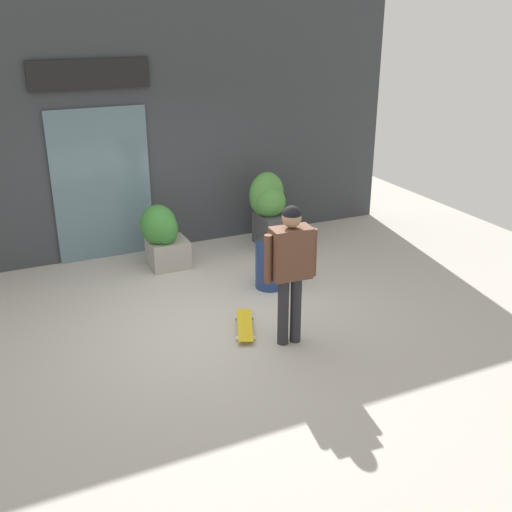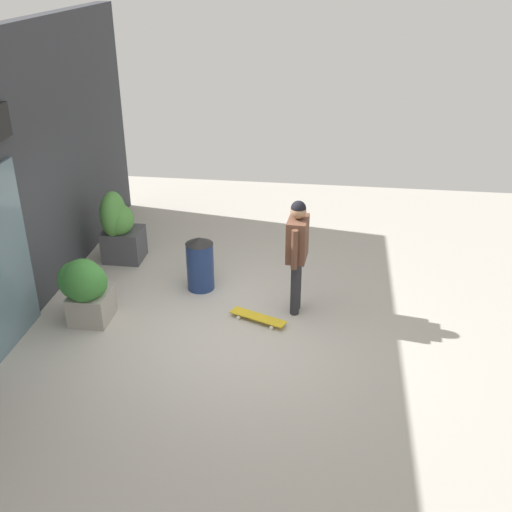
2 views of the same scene
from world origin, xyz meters
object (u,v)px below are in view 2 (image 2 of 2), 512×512
at_px(skateboard, 258,317).
at_px(trash_bin, 200,263).
at_px(planter_box_right, 119,227).
at_px(planter_box_left, 85,287).
at_px(skateboarder, 297,245).

bearing_deg(skateboard, trash_bin, -17.76).
xyz_separation_m(skateboard, planter_box_right, (1.57, 2.51, 0.55)).
relative_size(skateboard, trash_bin, 0.97).
bearing_deg(planter_box_right, planter_box_left, -174.76).
bearing_deg(planter_box_right, skateboard, -122.13).
bearing_deg(planter_box_left, trash_bin, -49.07).
relative_size(skateboarder, skateboard, 2.03).
distance_m(planter_box_right, trash_bin, 1.70).
distance_m(skateboard, planter_box_right, 3.01).
xyz_separation_m(skateboarder, skateboard, (-0.35, 0.49, -0.98)).
bearing_deg(skateboarder, skateboard, 39.48).
xyz_separation_m(planter_box_right, trash_bin, (-0.75, -1.51, -0.18)).
bearing_deg(planter_box_left, planter_box_right, 5.24).
xyz_separation_m(skateboarder, planter_box_left, (-0.69, 2.83, -0.48)).
bearing_deg(skateboarder, planter_box_left, 17.58).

